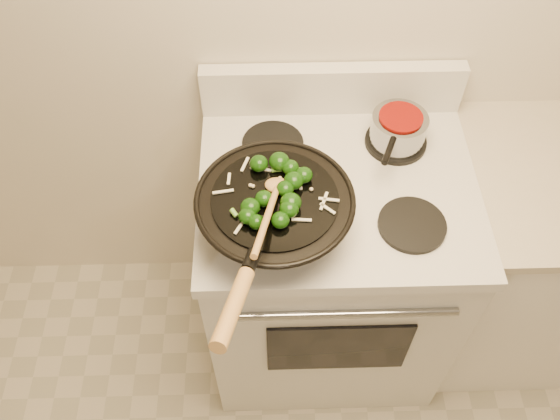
{
  "coord_description": "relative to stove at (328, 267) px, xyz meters",
  "views": [
    {
      "loc": [
        -0.24,
        0.13,
        2.19
      ],
      "look_at": [
        -0.22,
        1.0,
        1.03
      ],
      "focal_mm": 38.0,
      "sensor_mm": 36.0,
      "label": 1
    }
  ],
  "objects": [
    {
      "name": "counter_unit",
      "position": [
        0.77,
        0.03,
        -0.01
      ],
      "size": [
        0.77,
        0.62,
        0.91
      ],
      "color": "white",
      "rests_on": "ground"
    },
    {
      "name": "stirfry",
      "position": [
        -0.17,
        -0.14,
        0.6
      ],
      "size": [
        0.31,
        0.24,
        0.05
      ],
      "color": "#103408",
      "rests_on": "wok"
    },
    {
      "name": "wooden_spoon",
      "position": [
        -0.19,
        -0.2,
        0.62
      ],
      "size": [
        0.1,
        0.29,
        0.1
      ],
      "color": "#B68648",
      "rests_on": "wok"
    },
    {
      "name": "wok",
      "position": [
        -0.18,
        -0.16,
        0.53
      ],
      "size": [
        0.4,
        0.65,
        0.26
      ],
      "color": "black",
      "rests_on": "stove"
    },
    {
      "name": "saucepan",
      "position": [
        0.18,
        0.15,
        0.51
      ],
      "size": [
        0.16,
        0.25,
        0.09
      ],
      "color": "gray",
      "rests_on": "stove"
    },
    {
      "name": "stove",
      "position": [
        0.0,
        0.0,
        0.0
      ],
      "size": [
        0.78,
        0.67,
        1.08
      ],
      "color": "silver",
      "rests_on": "ground"
    }
  ]
}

